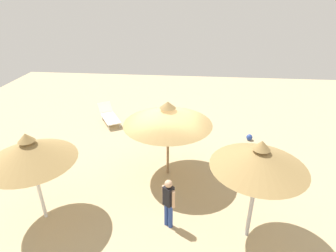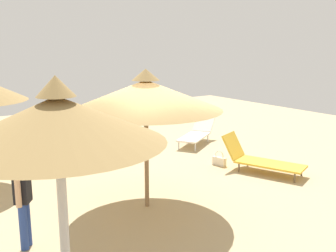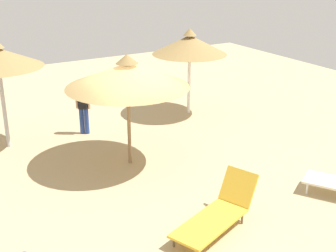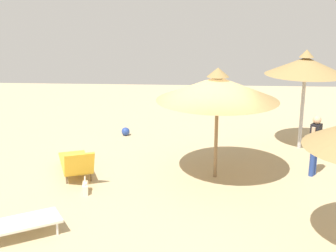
{
  "view_description": "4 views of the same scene",
  "coord_description": "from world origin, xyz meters",
  "px_view_note": "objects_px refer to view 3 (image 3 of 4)",
  "views": [
    {
      "loc": [
        -0.91,
        8.57,
        6.0
      ],
      "look_at": [
        -0.06,
        -0.39,
        1.51
      ],
      "focal_mm": 29.74,
      "sensor_mm": 36.0,
      "label": 1
    },
    {
      "loc": [
        -6.44,
        4.34,
        3.24
      ],
      "look_at": [
        0.71,
        -0.74,
        1.37
      ],
      "focal_mm": 42.12,
      "sensor_mm": 36.0,
      "label": 2
    },
    {
      "loc": [
        -4.61,
        -9.14,
        4.98
      ],
      "look_at": [
        0.3,
        -0.8,
        1.29
      ],
      "focal_mm": 49.19,
      "sensor_mm": 36.0,
      "label": 3
    },
    {
      "loc": [
        10.73,
        -0.17,
        4.46
      ],
      "look_at": [
        -0.19,
        -0.82,
        1.28
      ],
      "focal_mm": 49.42,
      "sensor_mm": 36.0,
      "label": 4
    }
  ],
  "objects_px": {
    "lounge_chair_near_left": "(218,212)",
    "parasol_umbrella_near_right": "(127,75)",
    "handbag": "(243,198)",
    "person_standing_back": "(83,105)",
    "parasol_umbrella_far_right": "(190,45)"
  },
  "relations": [
    {
      "from": "handbag",
      "to": "lounge_chair_near_left",
      "type": "bearing_deg",
      "value": -155.39
    },
    {
      "from": "parasol_umbrella_near_right",
      "to": "lounge_chair_near_left",
      "type": "bearing_deg",
      "value": -87.3
    },
    {
      "from": "handbag",
      "to": "parasol_umbrella_near_right",
      "type": "bearing_deg",
      "value": 110.83
    },
    {
      "from": "handbag",
      "to": "person_standing_back",
      "type": "bearing_deg",
      "value": 104.37
    },
    {
      "from": "handbag",
      "to": "parasol_umbrella_far_right",
      "type": "bearing_deg",
      "value": 68.25
    },
    {
      "from": "lounge_chair_near_left",
      "to": "handbag",
      "type": "height_order",
      "value": "lounge_chair_near_left"
    },
    {
      "from": "parasol_umbrella_far_right",
      "to": "handbag",
      "type": "xyz_separation_m",
      "value": [
        -2.19,
        -5.49,
        -2.11
      ]
    },
    {
      "from": "lounge_chair_near_left",
      "to": "person_standing_back",
      "type": "height_order",
      "value": "person_standing_back"
    },
    {
      "from": "parasol_umbrella_far_right",
      "to": "handbag",
      "type": "height_order",
      "value": "parasol_umbrella_far_right"
    },
    {
      "from": "parasol_umbrella_far_right",
      "to": "person_standing_back",
      "type": "xyz_separation_m",
      "value": [
        -3.6,
        -0.0,
        -1.37
      ]
    },
    {
      "from": "lounge_chair_near_left",
      "to": "parasol_umbrella_near_right",
      "type": "bearing_deg",
      "value": 92.7
    },
    {
      "from": "parasol_umbrella_far_right",
      "to": "parasol_umbrella_near_right",
      "type": "distance_m",
      "value": 4.16
    },
    {
      "from": "lounge_chair_near_left",
      "to": "person_standing_back",
      "type": "xyz_separation_m",
      "value": [
        -0.42,
        5.94,
        0.52
      ]
    },
    {
      "from": "parasol_umbrella_near_right",
      "to": "parasol_umbrella_far_right",
      "type": "bearing_deg",
      "value": 36.46
    },
    {
      "from": "parasol_umbrella_near_right",
      "to": "lounge_chair_near_left",
      "type": "height_order",
      "value": "parasol_umbrella_near_right"
    }
  ]
}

